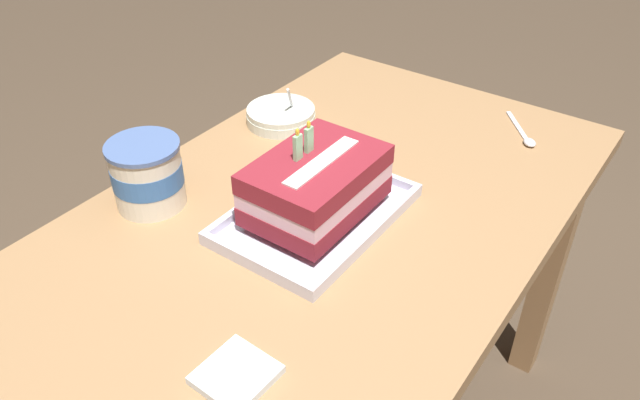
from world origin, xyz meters
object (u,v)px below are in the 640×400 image
object	(u,v)px
napkin_pile	(236,375)
birthday_cake	(316,184)
foil_tray	(316,215)
ice_cream_tub	(147,174)
bowl_stack	(281,115)
serving_spoon_near_tray	(526,137)

from	to	relation	value
napkin_pile	birthday_cake	bearing A→B (deg)	18.76
foil_tray	ice_cream_tub	distance (m)	0.30
napkin_pile	foil_tray	bearing A→B (deg)	18.75
foil_tray	birthday_cake	distance (m)	0.07
ice_cream_tub	napkin_pile	distance (m)	0.44
foil_tray	birthday_cake	size ratio (longest dim) A/B	1.45
bowl_stack	ice_cream_tub	xyz separation A→B (m)	(-0.37, 0.01, 0.04)
birthday_cake	ice_cream_tub	xyz separation A→B (m)	(-0.13, 0.27, -0.01)
ice_cream_tub	birthday_cake	bearing A→B (deg)	-63.60
bowl_stack	serving_spoon_near_tray	size ratio (longest dim) A/B	1.14
foil_tray	serving_spoon_near_tray	world-z (taller)	foil_tray
foil_tray	ice_cream_tub	xyz separation A→B (m)	(-0.13, 0.27, 0.05)
serving_spoon_near_tray	bowl_stack	bearing A→B (deg)	117.59
ice_cream_tub	napkin_pile	size ratio (longest dim) A/B	1.33
foil_tray	bowl_stack	size ratio (longest dim) A/B	2.25
ice_cream_tub	serving_spoon_near_tray	size ratio (longest dim) A/B	0.98
bowl_stack	birthday_cake	bearing A→B (deg)	-131.59
napkin_pile	serving_spoon_near_tray	bearing A→B (deg)	-5.93
foil_tray	bowl_stack	bearing A→B (deg)	48.41
napkin_pile	bowl_stack	bearing A→B (deg)	33.52
serving_spoon_near_tray	napkin_pile	xyz separation A→B (m)	(-0.81, 0.08, 0.00)
bowl_stack	ice_cream_tub	distance (m)	0.37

